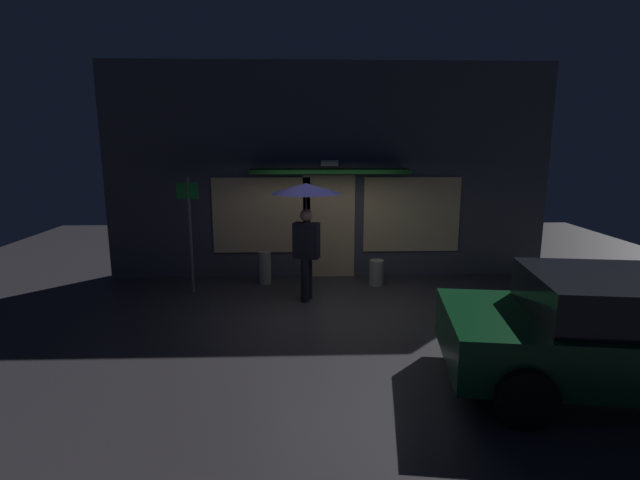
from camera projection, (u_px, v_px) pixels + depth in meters
name	position (u px, v px, depth m)	size (l,w,h in m)	color
ground_plane	(335.00, 310.00, 8.36)	(18.00, 18.00, 0.00)	#38353A
building_facade	(329.00, 173.00, 10.20)	(9.37, 1.00, 4.50)	#4C4C56
person_with_umbrella	(306.00, 207.00, 8.57)	(1.23, 1.23, 2.16)	black
parked_car	(636.00, 332.00, 5.54)	(4.53, 2.53, 1.39)	#0C3F1E
street_sign_post	(190.00, 228.00, 9.09)	(0.40, 0.07, 2.23)	#595B60
sidewalk_bollard	(376.00, 273.00, 9.78)	(0.29, 0.29, 0.53)	#9E998E
sidewalk_bollard_2	(265.00, 267.00, 9.89)	(0.25, 0.25, 0.68)	#B2A899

